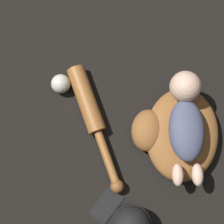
{
  "coord_description": "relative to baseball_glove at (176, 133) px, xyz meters",
  "views": [
    {
      "loc": [
        -0.28,
        0.17,
        1.3
      ],
      "look_at": [
        -0.01,
        0.2,
        0.07
      ],
      "focal_mm": 60.0,
      "sensor_mm": 36.0,
      "label": 1
    }
  ],
  "objects": [
    {
      "name": "ground_plane",
      "position": [
        0.05,
        0.02,
        -0.04
      ],
      "size": [
        6.0,
        6.0,
        0.0
      ],
      "primitive_type": "plane",
      "color": "black"
    },
    {
      "name": "baseball_glove",
      "position": [
        0.0,
        0.0,
        0.0
      ],
      "size": [
        0.33,
        0.3,
        0.09
      ],
      "color": "#935B2D",
      "rests_on": "ground"
    },
    {
      "name": "baby_figure",
      "position": [
        0.04,
        -0.01,
        0.08
      ],
      "size": [
        0.37,
        0.14,
        0.1
      ],
      "color": "#4C516B",
      "rests_on": "baseball_glove"
    },
    {
      "name": "baseball_bat",
      "position": [
        0.03,
        0.3,
        -0.01
      ],
      "size": [
        0.43,
        0.25,
        0.06
      ],
      "color": "#9E602D",
      "rests_on": "ground"
    },
    {
      "name": "baseball",
      "position": [
        0.13,
        0.42,
        -0.01
      ],
      "size": [
        0.07,
        0.07,
        0.07
      ],
      "color": "silver",
      "rests_on": "ground"
    }
  ]
}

